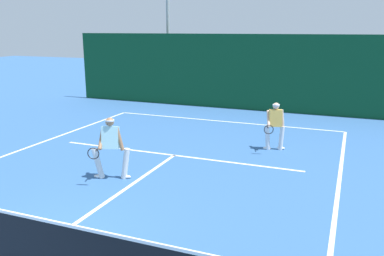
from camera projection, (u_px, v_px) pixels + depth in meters
name	position (u px, v px, depth m)	size (l,w,h in m)	color
court_line_baseline_far	(223.00, 121.00, 16.89)	(9.60, 0.10, 0.01)	white
court_line_service	(174.00, 155.00, 12.37)	(7.83, 0.10, 0.01)	white
court_line_centre	(119.00, 194.00, 9.50)	(0.10, 6.40, 0.01)	white
tennis_net	(11.00, 238.00, 6.50)	(10.53, 0.09, 1.08)	#1E4723
player_near	(111.00, 145.00, 10.27)	(1.00, 0.94, 1.62)	silver
player_far	(275.00, 124.00, 12.76)	(0.70, 0.88, 1.53)	silver
tennis_ball	(128.00, 151.00, 12.70)	(0.07, 0.07, 0.07)	#D1E033
back_fence_windscreen	(242.00, 72.00, 19.03)	(17.85, 0.12, 3.54)	#0C4023
light_pole	(168.00, 0.00, 21.23)	(0.55, 0.44, 8.70)	#9EA39E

